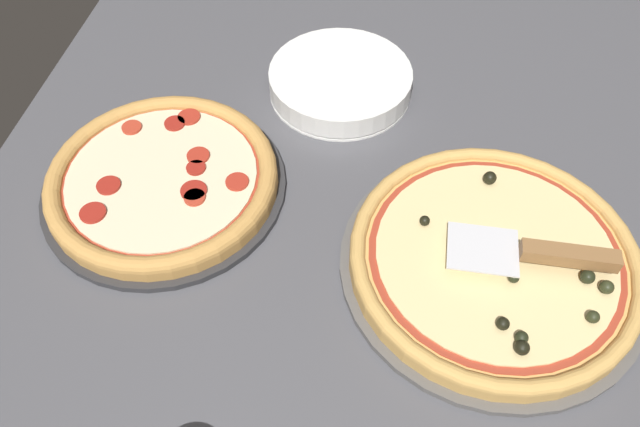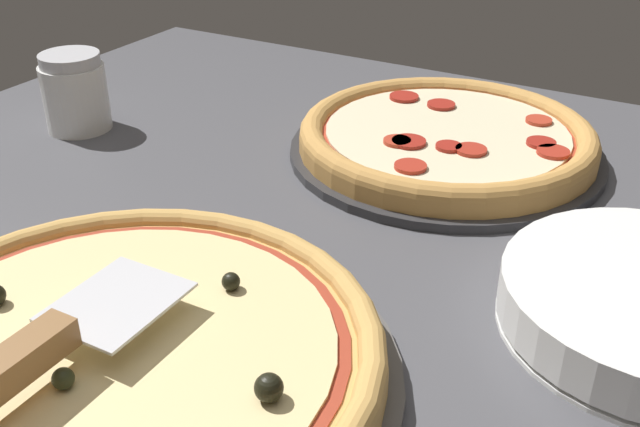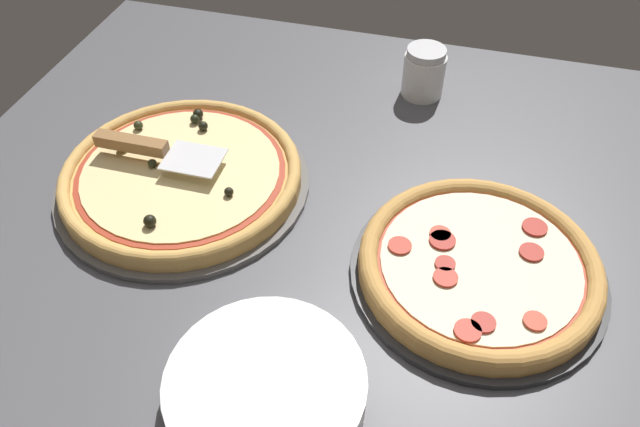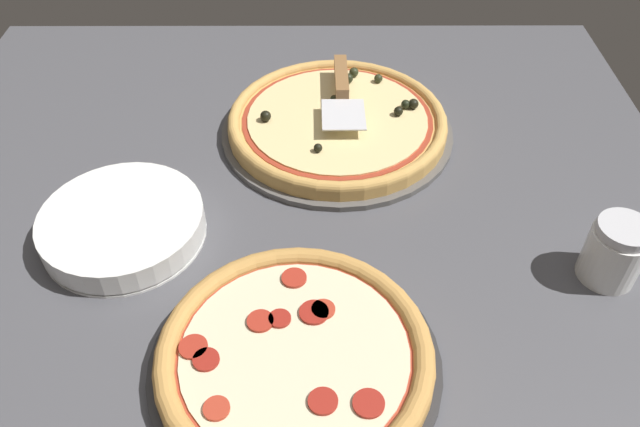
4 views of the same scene
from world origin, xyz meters
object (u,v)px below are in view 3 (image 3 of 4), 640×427
object	(u,v)px
serving_spatula	(145,147)
plate_stack	(266,389)
pizza_front	(181,174)
parmesan_shaker	(424,72)
pizza_back	(479,264)

from	to	relation	value
serving_spatula	plate_stack	xyz separation A→B (cm)	(31.63, 30.18, -3.89)
pizza_front	plate_stack	bearing A→B (deg)	38.31
pizza_front	parmesan_shaker	xyz separation A→B (cm)	(-35.26, 31.84, 1.96)
pizza_back	parmesan_shaker	size ratio (longest dim) A/B	3.52
serving_spatula	plate_stack	distance (cm)	43.89
serving_spatula	parmesan_shaker	bearing A→B (deg)	132.45
pizza_back	serving_spatula	bearing A→B (deg)	-97.49
plate_stack	pizza_back	bearing A→B (deg)	138.99
pizza_back	plate_stack	distance (cm)	32.90
pizza_back	serving_spatula	xyz separation A→B (cm)	(-6.81, -51.77, 3.57)
pizza_back	plate_stack	xyz separation A→B (cm)	(24.82, -21.59, -0.32)
serving_spatula	parmesan_shaker	world-z (taller)	parmesan_shaker
serving_spatula	parmesan_shaker	size ratio (longest dim) A/B	2.21
serving_spatula	parmesan_shaker	xyz separation A→B (cm)	(-34.45, 37.66, -1.48)
pizza_front	pizza_back	xyz separation A→B (cm)	(6.00, 45.94, -0.13)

